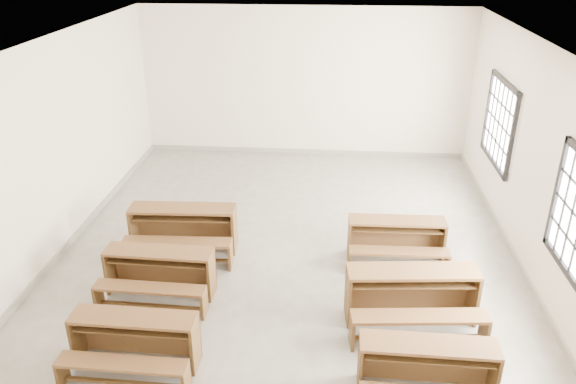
# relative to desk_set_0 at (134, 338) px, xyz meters

# --- Properties ---
(room) EXTENTS (8.50, 8.50, 3.20)m
(room) POSITION_rel_desk_set_0_xyz_m (1.61, 2.71, 1.77)
(room) COLOR gray
(room) RESTS_ON ground
(desk_set_0) EXTENTS (1.44, 0.77, 0.64)m
(desk_set_0) POSITION_rel_desk_set_0_xyz_m (0.00, 0.00, 0.00)
(desk_set_0) COLOR brown
(desk_set_0) RESTS_ON ground
(desk_set_1) EXTENTS (1.49, 0.80, 0.66)m
(desk_set_1) POSITION_rel_desk_set_0_xyz_m (-0.12, 1.39, 0.01)
(desk_set_1) COLOR brown
(desk_set_1) RESTS_ON ground
(desk_set_2) EXTENTS (1.65, 0.91, 0.73)m
(desk_set_2) POSITION_rel_desk_set_0_xyz_m (-0.09, 2.56, 0.05)
(desk_set_2) COLOR brown
(desk_set_2) RESTS_ON ground
(desk_set_3) EXTENTS (1.46, 0.77, 0.65)m
(desk_set_3) POSITION_rel_desk_set_0_xyz_m (3.24, -0.19, 0.00)
(desk_set_3) COLOR brown
(desk_set_3) RESTS_ON ground
(desk_set_4) EXTENTS (1.71, 1.00, 0.74)m
(desk_set_4) POSITION_rel_desk_set_0_xyz_m (3.22, 1.07, 0.05)
(desk_set_4) COLOR brown
(desk_set_4) RESTS_ON ground
(desk_set_5) EXTENTS (1.45, 0.78, 0.65)m
(desk_set_5) POSITION_rel_desk_set_0_xyz_m (3.17, 2.59, 0.00)
(desk_set_5) COLOR brown
(desk_set_5) RESTS_ON ground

